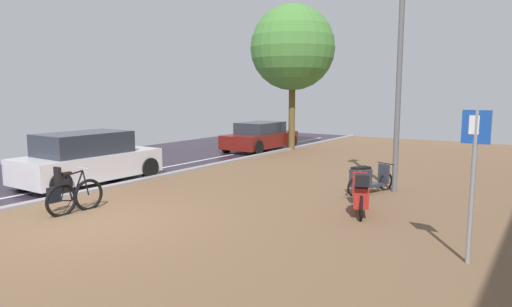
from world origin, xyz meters
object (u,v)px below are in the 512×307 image
object	(u,v)px
scooter_near	(361,194)
parked_car_near	(88,159)
bicycle_foreground	(72,195)
scooter_mid	(367,179)
parked_car_far	(260,137)
lamp_post	(400,63)
parking_sign	(473,170)
street_tree	(293,48)

from	to	relation	value
scooter_near	parked_car_near	bearing A→B (deg)	-171.34
bicycle_foreground	scooter_mid	xyz separation A→B (m)	(4.66, 5.36, -0.00)
parked_car_far	lamp_post	xyz separation A→B (m)	(7.65, -5.16, 2.75)
bicycle_foreground	parked_car_far	bearing A→B (deg)	102.41
bicycle_foreground	lamp_post	xyz separation A→B (m)	(5.19, 6.02, 2.96)
scooter_mid	lamp_post	distance (m)	3.08
parked_car_near	parked_car_far	size ratio (longest dim) A/B	1.03
parking_sign	street_tree	size ratio (longest dim) A/B	0.37
parked_car_near	parked_car_far	xyz separation A→B (m)	(0.01, 8.98, -0.10)
parking_sign	lamp_post	world-z (taller)	lamp_post
parked_car_far	parking_sign	world-z (taller)	parking_sign
street_tree	parked_car_near	bearing A→B (deg)	-96.18
bicycle_foreground	scooter_mid	world-z (taller)	bicycle_foreground
scooter_mid	parking_sign	distance (m)	4.92
bicycle_foreground	street_tree	world-z (taller)	street_tree
scooter_near	parked_car_near	distance (m)	7.83
scooter_near	lamp_post	world-z (taller)	lamp_post
bicycle_foreground	parked_car_far	world-z (taller)	parked_car_far
scooter_near	parked_car_far	xyz separation A→B (m)	(-7.73, 7.80, 0.15)
bicycle_foreground	parked_car_far	xyz separation A→B (m)	(-2.46, 11.18, 0.21)
bicycle_foreground	parked_car_near	size ratio (longest dim) A/B	0.34
parked_car_far	scooter_mid	bearing A→B (deg)	-39.23
scooter_mid	parking_sign	xyz separation A→B (m)	(3.01, -3.74, 1.07)
scooter_near	scooter_mid	world-z (taller)	scooter_near
scooter_mid	parking_sign	size ratio (longest dim) A/B	0.68
scooter_near	street_tree	distance (m)	11.75
bicycle_foreground	street_tree	xyz separation A→B (m)	(-1.39, 12.15, 4.15)
bicycle_foreground	street_tree	bearing A→B (deg)	96.54
lamp_post	street_tree	xyz separation A→B (m)	(-6.59, 6.13, 1.19)
scooter_mid	street_tree	distance (m)	10.00
scooter_near	lamp_post	size ratio (longest dim) A/B	0.29
bicycle_foreground	street_tree	distance (m)	12.92
scooter_mid	parked_car_near	distance (m)	7.81
scooter_mid	lamp_post	size ratio (longest dim) A/B	0.26
scooter_near	parked_car_far	size ratio (longest dim) A/B	0.45
parking_sign	scooter_mid	bearing A→B (deg)	128.81
lamp_post	street_tree	size ratio (longest dim) A/B	0.94
bicycle_foreground	lamp_post	world-z (taller)	lamp_post
scooter_near	street_tree	world-z (taller)	street_tree
scooter_near	parked_car_near	size ratio (longest dim) A/B	0.44
scooter_near	street_tree	xyz separation A→B (m)	(-6.66, 8.78, 4.09)
parked_car_near	parking_sign	bearing A→B (deg)	-3.23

